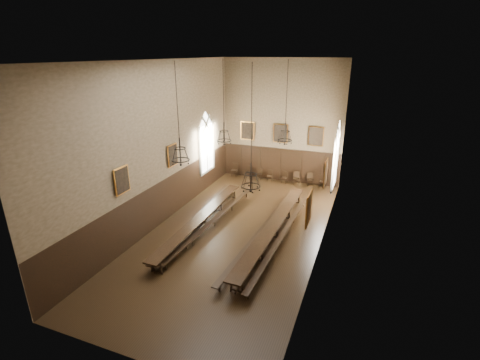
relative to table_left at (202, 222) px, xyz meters
The scene contains 34 objects.
floor 2.06m from the table_left, ahead, with size 9.00×18.00×0.02m, color black.
ceiling 8.85m from the table_left, ahead, with size 9.00×18.00×0.02m, color black.
wall_back 10.32m from the table_left, 77.77° to the left, with size 9.00×0.02×9.00m, color #876E53.
wall_front 9.89m from the table_left, 77.12° to the right, with size 9.00×0.02×9.00m, color #876E53.
wall_left 4.82m from the table_left, behind, with size 0.02×18.00×9.00m, color #876E53.
wall_right 7.71m from the table_left, ahead, with size 0.02×18.00×9.00m, color #876E53.
wainscot_panelling 2.19m from the table_left, ahead, with size 9.00×18.00×2.50m, color black, non-canonical shape.
table_left is the anchor object (origin of this frame).
table_right 4.05m from the table_left, ahead, with size 1.03×10.80×0.84m.
bench_left_outer 0.68m from the table_left, 142.50° to the left, with size 0.96×10.35×0.47m.
bench_left_inner 0.74m from the table_left, 40.45° to the left, with size 0.89×10.06×0.45m.
bench_right_inner 3.46m from the table_left, ahead, with size 0.91×10.72×0.48m.
bench_right_outer 4.60m from the table_left, ahead, with size 0.65×10.51×0.47m.
chair_0 8.95m from the table_left, 100.01° to the left, with size 0.48×0.48×1.03m.
chair_1 8.78m from the table_left, 92.47° to the left, with size 0.52×0.52×1.00m.
chair_2 8.83m from the table_left, 86.64° to the left, with size 0.44×0.44×0.93m.
chair_3 8.87m from the table_left, 80.93° to the left, with size 0.43×0.43×0.87m.
chair_4 9.11m from the table_left, 73.78° to the left, with size 0.42×0.42×0.89m.
chair_5 9.40m from the table_left, 68.39° to the left, with size 0.55×0.55×1.00m.
chair_6 9.91m from the table_left, 63.23° to the left, with size 0.55×0.55×1.00m.
chair_7 10.27m from the table_left, 58.34° to the left, with size 0.48×0.48×1.01m.
chandelier_back_left 5.32m from the table_left, 88.82° to the left, with size 0.88×0.88×4.80m.
chandelier_back_right 6.71m from the table_left, 37.26° to the left, with size 0.79×0.79×4.39m.
chandelier_front_left 4.97m from the table_left, 86.58° to the right, with size 0.86×0.86×4.52m.
chandelier_front_right 5.95m from the table_left, 33.36° to the right, with size 0.84×0.84×5.18m.
portrait_back_0 9.72m from the table_left, 93.73° to the left, with size 1.10×0.12×1.40m.
portrait_back_1 9.91m from the table_left, 77.60° to the left, with size 1.10×0.12×1.40m.
portrait_back_2 10.74m from the table_left, 63.20° to the left, with size 1.10×0.12×1.40m.
portrait_left_0 4.26m from the table_left, 152.44° to the left, with size 0.12×1.00×1.30m.
portrait_left_1 5.22m from the table_left, 126.06° to the right, with size 0.12×1.00×1.30m.
portrait_right_0 7.30m from the table_left, 10.98° to the left, with size 0.12×1.00×1.30m.
portrait_right_1 7.90m from the table_left, 27.05° to the right, with size 0.12×1.00×1.30m.
window_right 9.13m from the table_left, 41.73° to the left, with size 0.20×2.20×4.60m, color white, non-canonical shape.
window_left 6.92m from the table_left, 112.90° to the left, with size 0.20×2.20×4.60m, color white, non-canonical shape.
Camera 1 is at (6.24, -15.74, 9.34)m, focal length 26.00 mm.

